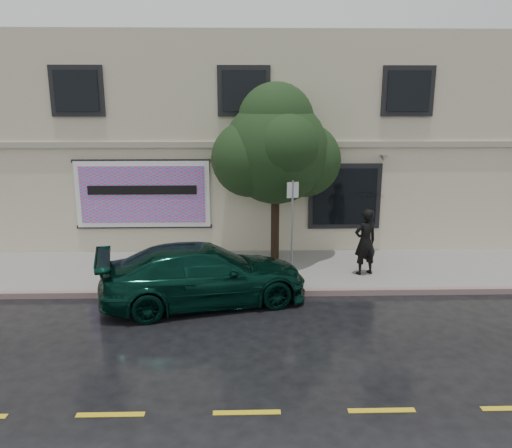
{
  "coord_description": "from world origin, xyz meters",
  "views": [
    {
      "loc": [
        -0.04,
        -10.61,
        4.92
      ],
      "look_at": [
        0.3,
        2.2,
        1.74
      ],
      "focal_mm": 35.0,
      "sensor_mm": 36.0,
      "label": 1
    }
  ],
  "objects_px": {
    "pedestrian": "(365,242)",
    "fire_hydrant": "(190,265)",
    "car": "(204,274)",
    "street_tree": "(276,152)"
  },
  "relations": [
    {
      "from": "pedestrian",
      "to": "fire_hydrant",
      "type": "bearing_deg",
      "value": -18.05
    },
    {
      "from": "fire_hydrant",
      "to": "street_tree",
      "type": "bearing_deg",
      "value": 51.23
    },
    {
      "from": "pedestrian",
      "to": "street_tree",
      "type": "xyz_separation_m",
      "value": [
        -2.43,
        1.51,
        2.36
      ]
    },
    {
      "from": "pedestrian",
      "to": "street_tree",
      "type": "relative_size",
      "value": 0.39
    },
    {
      "from": "car",
      "to": "pedestrian",
      "type": "xyz_separation_m",
      "value": [
        4.38,
        1.59,
        0.35
      ]
    },
    {
      "from": "pedestrian",
      "to": "fire_hydrant",
      "type": "xyz_separation_m",
      "value": [
        -4.88,
        -0.14,
        -0.6
      ]
    },
    {
      "from": "pedestrian",
      "to": "street_tree",
      "type": "height_order",
      "value": "street_tree"
    },
    {
      "from": "pedestrian",
      "to": "street_tree",
      "type": "distance_m",
      "value": 3.71
    },
    {
      "from": "street_tree",
      "to": "fire_hydrant",
      "type": "xyz_separation_m",
      "value": [
        -2.45,
        -1.65,
        -2.96
      ]
    },
    {
      "from": "car",
      "to": "pedestrian",
      "type": "relative_size",
      "value": 2.7
    }
  ]
}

